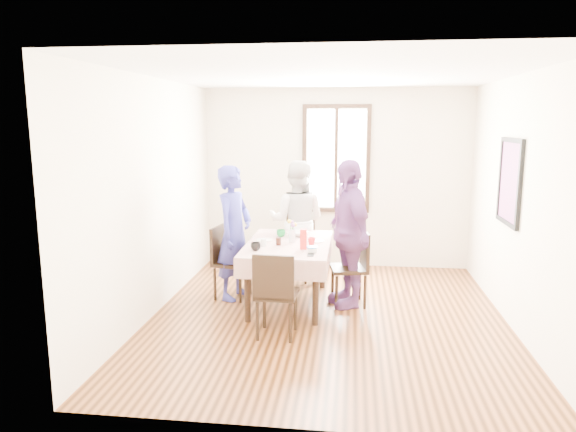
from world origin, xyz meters
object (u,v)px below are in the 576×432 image
at_px(dining_table, 289,274).
at_px(chair_right, 349,268).
at_px(chair_left, 232,262).
at_px(chair_far, 297,248).
at_px(chair_near, 277,293).
at_px(person_left, 233,233).
at_px(person_far, 297,221).
at_px(person_right, 348,233).

bearing_deg(dining_table, chair_right, 3.53).
relative_size(chair_left, chair_far, 1.00).
distance_m(chair_near, person_left, 1.39).
bearing_deg(person_left, chair_right, -76.60).
bearing_deg(dining_table, person_left, 169.24).
xyz_separation_m(chair_right, person_far, (-0.73, 0.93, 0.39)).
bearing_deg(person_left, person_far, -23.34).
bearing_deg(chair_right, person_left, 76.44).
bearing_deg(chair_left, person_right, 95.98).
height_order(chair_near, person_left, person_left).
bearing_deg(chair_left, dining_table, 89.07).
bearing_deg(chair_near, person_left, 124.70).
bearing_deg(chair_right, dining_table, 83.55).
bearing_deg(person_far, person_left, 55.44).
relative_size(dining_table, chair_far, 1.58).
bearing_deg(person_left, chair_left, 106.98).
relative_size(chair_right, person_far, 0.54).
bearing_deg(chair_far, person_left, 59.45).
bearing_deg(chair_near, chair_far, 92.43).
bearing_deg(person_left, chair_far, -22.74).
xyz_separation_m(dining_table, person_far, (0.00, 0.97, 0.47)).
distance_m(chair_right, person_right, 0.43).
distance_m(chair_left, person_left, 0.38).
bearing_deg(chair_far, dining_table, 99.17).
relative_size(chair_far, person_far, 0.54).
distance_m(chair_left, person_right, 1.51).
relative_size(chair_right, chair_far, 1.00).
xyz_separation_m(dining_table, person_left, (-0.71, 0.14, 0.46)).
height_order(chair_far, person_left, person_left).
xyz_separation_m(chair_left, chair_near, (0.73, -1.13, 0.00)).
distance_m(person_far, person_right, 1.17).
relative_size(dining_table, person_right, 0.81).
bearing_deg(person_right, dining_table, -108.00).
bearing_deg(chair_right, chair_near, 134.83).
distance_m(chair_left, chair_right, 1.46).
bearing_deg(chair_near, person_far, 92.43).
distance_m(person_left, person_far, 1.10).
xyz_separation_m(person_left, person_right, (1.42, -0.09, 0.05)).
bearing_deg(chair_left, chair_near, 42.53).
bearing_deg(chair_near, chair_right, 57.24).
distance_m(chair_right, person_far, 1.24).
xyz_separation_m(chair_right, person_right, (-0.02, -0.00, 0.43)).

